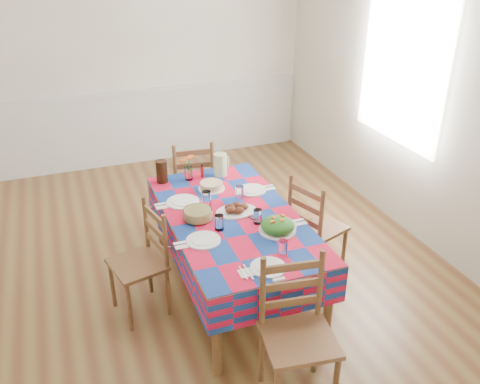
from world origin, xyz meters
name	(u,v)px	position (x,y,z in m)	size (l,w,h in m)	color
room	(168,121)	(0.00, 0.00, 1.35)	(4.58, 5.08, 2.78)	brown
wainscot	(125,126)	(0.00, 2.48, 0.49)	(4.41, 0.06, 0.92)	silver
window_right	(402,66)	(2.23, 0.30, 1.50)	(1.40, 1.40, 0.00)	white
dining_table	(233,224)	(0.36, -0.36, 0.61)	(0.94, 1.75, 0.68)	brown
setting_near_head	(273,260)	(0.39, -1.04, 0.71)	(0.37, 0.25, 0.11)	white
setting_left_near	(208,234)	(0.10, -0.59, 0.71)	(0.44, 0.26, 0.11)	white
setting_left_far	(191,201)	(0.12, -0.08, 0.71)	(0.47, 0.28, 0.12)	white
setting_right_near	(273,222)	(0.59, -0.60, 0.71)	(0.43, 0.25, 0.11)	white
setting_right_far	(248,191)	(0.60, -0.07, 0.71)	(0.44, 0.25, 0.11)	white
meat_platter	(236,209)	(0.40, -0.33, 0.71)	(0.31, 0.23, 0.06)	white
salad_platter	(278,226)	(0.58, -0.69, 0.73)	(0.27, 0.27, 0.11)	white
pasta_bowl	(198,214)	(0.10, -0.33, 0.72)	(0.22, 0.22, 0.08)	white
cake	(211,186)	(0.35, 0.11, 0.71)	(0.22, 0.22, 0.06)	white
serving_utensils	(254,217)	(0.50, -0.45, 0.69)	(0.13, 0.29, 0.01)	black
flower_vase	(188,170)	(0.22, 0.35, 0.78)	(0.14, 0.12, 0.22)	white
hot_sauce	(202,170)	(0.35, 0.36, 0.74)	(0.03, 0.03, 0.12)	red
green_pitcher	(220,165)	(0.51, 0.35, 0.78)	(0.12, 0.12, 0.20)	#D0EFA9
tea_pitcher	(162,171)	(0.00, 0.39, 0.78)	(0.10, 0.10, 0.19)	black
name_card	(279,280)	(0.35, -1.22, 0.69)	(0.08, 0.02, 0.02)	white
chair_near	(297,334)	(0.37, -1.46, 0.46)	(0.46, 0.45, 0.94)	brown
chair_far	(193,184)	(0.36, 0.74, 0.44)	(0.45, 0.43, 0.90)	brown
chair_left	(142,262)	(-0.34, -0.35, 0.42)	(0.44, 0.45, 0.85)	brown
chair_right	(314,228)	(1.06, -0.38, 0.43)	(0.48, 0.49, 0.88)	brown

